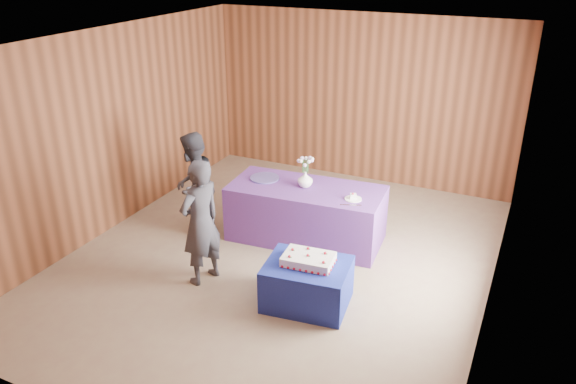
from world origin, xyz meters
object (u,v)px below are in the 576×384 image
Objects in this scene: sheet_cake at (308,259)px; guest_left at (201,223)px; cake_table at (307,284)px; serving_table at (306,213)px; guest_right at (194,186)px; vase at (305,179)px.

sheet_cake is 0.39× the size of guest_left.
guest_left reaches higher than cake_table.
serving_table is 1.63m from guest_left.
guest_right reaches higher than cake_table.
sheet_cake is at bearing 86.06° from cake_table.
guest_left is at bearing -120.13° from serving_table.
cake_table is 0.59× the size of guest_left.
serving_table is 0.48m from vase.
guest_right is (-1.39, -0.53, 0.35)m from serving_table.
guest_right is at bearing -126.73° from guest_left.
guest_left is 1.04× the size of guest_right.
serving_table reaches higher than cake_table.
guest_left reaches higher than serving_table.
cake_table is 0.30m from sheet_cake.
vase is (-0.03, 0.02, 0.48)m from serving_table.
vase is at bearing 95.43° from guest_right.
serving_table is 1.38× the size of guest_right.
cake_table is 1.39m from guest_left.
sheet_cake is 2.91× the size of vase.
sheet_cake is at bearing -70.00° from serving_table.
cake_table is at bearing -70.37° from serving_table.
cake_table is at bearing 108.83° from guest_left.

